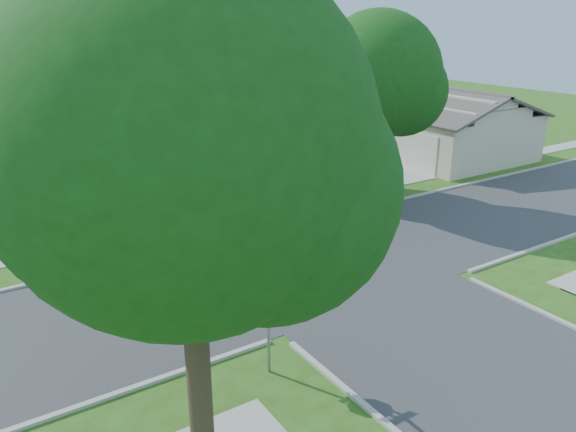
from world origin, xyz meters
The scene contains 20 objects.
ground centered at (0.00, 0.00, 0.00)m, with size 100.00×100.00×0.00m, color #324E15.
road_ns centered at (0.00, 0.00, 0.00)m, with size 7.00×100.00×0.02m, color #333335.
sidewalk_ne centered at (6.10, 26.00, 0.02)m, with size 1.20×40.00×0.04m, color #9E9B91.
sidewalk_nw centered at (-6.10, 26.00, 0.02)m, with size 1.20×40.00×0.04m, color #9E9B91.
driveway centered at (7.90, 7.10, 0.03)m, with size 8.80×3.60×0.05m, color #9E9B91.
stop_sign_sw centered at (-4.70, -4.70, 2.03)m, with size 1.05×0.80×2.98m.
stop_sign_ne centered at (4.70, 4.70, 2.03)m, with size 1.05×0.80×2.98m.
tree_e_near centered at (4.75, 9.01, 5.64)m, with size 4.97×4.80×8.28m.
tree_e_mid centered at (4.76, 21.01, 6.25)m, with size 5.59×5.40×9.21m.
tree_e_far centered at (4.75, 34.01, 5.98)m, with size 5.17×5.00×8.72m.
tree_w_near centered at (-4.64, 9.01, 6.12)m, with size 5.38×5.20×8.97m.
tree_w_mid centered at (-4.64, 21.01, 6.49)m, with size 5.80×5.60×9.56m.
tree_w_far centered at (-4.65, 34.01, 5.51)m, with size 4.76×4.60×8.04m.
tree_sw_corner centered at (-7.44, -6.99, 6.26)m, with size 6.21×6.00×9.55m.
tree_ne_corner centered at (6.36, 4.21, 5.59)m, with size 5.80×5.60×8.66m.
house_ne_near centered at (15.99, 11.00, 1.52)m, with size 8.42×13.60×4.23m.
house_ne_far centered at (15.99, 29.00, 1.52)m, with size 8.42×13.60×4.23m.
car_driveway centered at (6.00, 8.05, 0.64)m, with size 1.36×3.91×1.29m, color maroon.
car_curb_east centered at (1.20, 22.10, 0.74)m, with size 1.75×4.36×1.49m, color black.
car_curb_west centered at (-1.20, 41.70, 0.75)m, with size 2.11×5.20×1.51m, color black.
Camera 1 is at (-10.71, -14.88, 8.37)m, focal length 35.00 mm.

